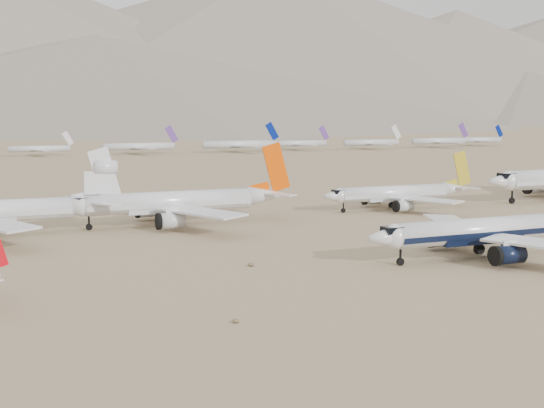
# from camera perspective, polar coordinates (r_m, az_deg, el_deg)

# --- Properties ---
(ground) EXTENTS (7000.00, 7000.00, 0.00)m
(ground) POSITION_cam_1_polar(r_m,az_deg,el_deg) (123.91, 14.18, -4.67)
(ground) COLOR olive
(ground) RESTS_ON ground
(main_airliner) EXTENTS (47.02, 45.93, 16.59)m
(main_airliner) POSITION_cam_1_polar(r_m,az_deg,el_deg) (133.77, 16.38, -1.90)
(main_airliner) COLOR silver
(main_airliner) RESTS_ON ground
(row2_gold_tail) EXTENTS (40.54, 39.65, 14.43)m
(row2_gold_tail) POSITION_cam_1_polar(r_m,az_deg,el_deg) (192.24, 9.57, 0.80)
(row2_gold_tail) COLOR silver
(row2_gold_tail) RESTS_ON ground
(row2_orange_tail) EXTENTS (49.30, 48.22, 17.58)m
(row2_orange_tail) POSITION_cam_1_polar(r_m,az_deg,el_deg) (165.35, -7.03, 0.14)
(row2_orange_tail) COLOR silver
(row2_orange_tail) RESTS_ON ground
(distant_storage_row) EXTENTS (552.82, 58.69, 15.31)m
(distant_storage_row) POSITION_cam_1_polar(r_m,az_deg,el_deg) (427.38, -12.23, 4.22)
(distant_storage_row) COLOR silver
(distant_storage_row) RESTS_ON ground
(mountain_range) EXTENTS (7354.00, 3024.00, 470.00)m
(mountain_range) POSITION_cam_1_polar(r_m,az_deg,el_deg) (1757.61, -19.08, 12.14)
(mountain_range) COLOR slate
(mountain_range) RESTS_ON ground
(foothills) EXTENTS (4637.50, 1395.00, 155.00)m
(foothills) POSITION_cam_1_polar(r_m,az_deg,el_deg) (1339.11, 3.27, 8.91)
(foothills) COLOR slate
(foothills) RESTS_ON ground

